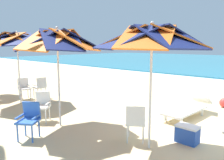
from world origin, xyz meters
TOP-DOWN VIEW (x-y plane):
  - ground_plane at (0.00, 0.00)m, footprint 80.00×80.00m
  - beach_umbrella_0 at (-0.45, -2.21)m, footprint 2.39×2.39m
  - plastic_chair_0 at (-0.85, -2.16)m, footprint 0.62×0.63m
  - beach_umbrella_1 at (-2.99, -2.74)m, footprint 2.33×2.33m
  - plastic_chair_1 at (-3.70, -2.87)m, footprint 0.63×0.63m
  - plastic_chair_2 at (-2.81, -3.71)m, footprint 0.62×0.63m
  - beach_umbrella_2 at (-6.22, -2.36)m, footprint 2.63×2.63m
  - plastic_chair_3 at (-6.71, -1.97)m, footprint 0.53×0.51m
  - plastic_chair_4 at (-6.42, -1.40)m, footprint 0.48×0.45m
  - sun_lounger_1 at (-0.74, 0.39)m, footprint 0.76×2.18m
  - cooler_box at (0.04, -1.39)m, footprint 0.50×0.34m
  - beach_ball at (-0.24, 2.28)m, footprint 0.33×0.33m

SIDE VIEW (x-z plane):
  - ground_plane at x=0.00m, z-range 0.00..0.00m
  - beach_ball at x=-0.24m, z-range 0.00..0.33m
  - cooler_box at x=0.04m, z-range 0.00..0.40m
  - sun_lounger_1 at x=-0.74m, z-range -0.03..0.59m
  - plastic_chair_0 at x=-0.85m, z-range 0.06..0.93m
  - plastic_chair_1 at x=-3.70m, z-range 0.06..0.93m
  - plastic_chair_2 at x=-2.81m, z-range 0.06..0.93m
  - plastic_chair_3 at x=-6.71m, z-range 0.06..0.93m
  - plastic_chair_4 at x=-6.42m, z-range 0.06..0.93m
  - beach_umbrella_1 at x=-2.99m, z-range 0.95..3.64m
  - beach_umbrella_0 at x=-0.45m, z-range 0.99..3.65m
  - beach_umbrella_2 at x=-6.22m, z-range 1.03..3.75m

